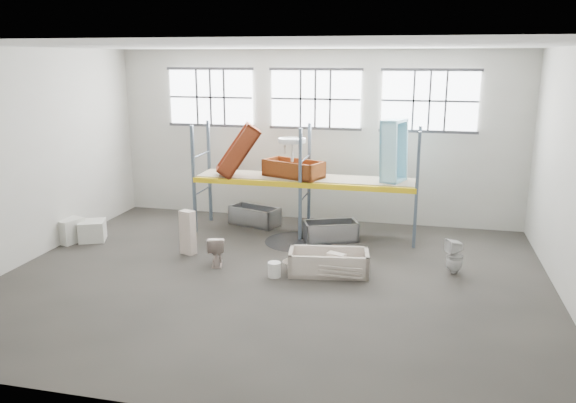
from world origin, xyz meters
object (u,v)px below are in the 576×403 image
(bathtub_beige, at_px, (329,262))
(cistern_tall, at_px, (188,232))
(carton_near, at_px, (66,230))
(bucket, at_px, (274,270))
(blue_tub_upright, at_px, (394,151))
(rust_tub_flat, at_px, (293,169))
(steel_tub_left, at_px, (255,216))
(toilet_white, at_px, (455,256))
(toilet_beige, at_px, (216,250))
(steel_tub_right, at_px, (331,231))

(bathtub_beige, distance_m, cistern_tall, 3.67)
(bathtub_beige, bearing_deg, carton_near, 165.96)
(bucket, bearing_deg, blue_tub_upright, 55.25)
(rust_tub_flat, relative_size, carton_near, 2.18)
(rust_tub_flat, bearing_deg, steel_tub_left, 158.31)
(toilet_white, bearing_deg, carton_near, -114.86)
(toilet_beige, bearing_deg, rust_tub_flat, -130.13)
(toilet_white, distance_m, rust_tub_flat, 4.97)
(toilet_white, xyz_separation_m, steel_tub_right, (-3.11, 1.72, -0.14))
(rust_tub_flat, distance_m, carton_near, 6.28)
(toilet_beige, distance_m, steel_tub_left, 3.40)
(toilet_beige, xyz_separation_m, toilet_white, (5.45, 0.72, 0.04))
(toilet_white, xyz_separation_m, rust_tub_flat, (-4.24, 2.17, 1.42))
(steel_tub_right, bearing_deg, carton_near, -165.93)
(steel_tub_right, xyz_separation_m, rust_tub_flat, (-1.13, 0.45, 1.56))
(bathtub_beige, height_order, steel_tub_right, bathtub_beige)
(steel_tub_right, bearing_deg, bathtub_beige, -81.90)
(toilet_beige, relative_size, cistern_tall, 0.65)
(bathtub_beige, relative_size, blue_tub_upright, 1.10)
(toilet_beige, bearing_deg, bathtub_beige, 163.51)
(toilet_white, height_order, bucket, toilet_white)
(rust_tub_flat, bearing_deg, toilet_beige, -112.67)
(cistern_tall, xyz_separation_m, carton_near, (-3.55, 0.17, -0.24))
(cistern_tall, height_order, blue_tub_upright, blue_tub_upright)
(bathtub_beige, bearing_deg, toilet_beige, 172.35)
(toilet_beige, height_order, steel_tub_right, toilet_beige)
(toilet_beige, height_order, cistern_tall, cistern_tall)
(bathtub_beige, height_order, toilet_white, toilet_white)
(steel_tub_left, distance_m, steel_tub_right, 2.59)
(toilet_white, bearing_deg, steel_tub_right, -143.73)
(steel_tub_right, bearing_deg, toilet_beige, -133.74)
(steel_tub_right, bearing_deg, rust_tub_flat, 158.09)
(bathtub_beige, relative_size, toilet_white, 2.23)
(toilet_beige, relative_size, rust_tub_flat, 0.44)
(toilet_white, xyz_separation_m, steel_tub_left, (-5.52, 2.68, -0.14))
(toilet_beige, distance_m, toilet_white, 5.49)
(blue_tub_upright, bearing_deg, cistern_tall, -153.63)
(steel_tub_left, height_order, rust_tub_flat, rust_tub_flat)
(bathtub_beige, height_order, carton_near, carton_near)
(steel_tub_left, xyz_separation_m, rust_tub_flat, (1.28, -0.51, 1.56))
(toilet_beige, xyz_separation_m, rust_tub_flat, (1.21, 2.89, 1.46))
(toilet_beige, xyz_separation_m, carton_near, (-4.49, 0.73, -0.04))
(blue_tub_upright, xyz_separation_m, carton_near, (-8.37, -2.22, -2.08))
(toilet_beige, bearing_deg, steel_tub_left, -106.17)
(bathtub_beige, relative_size, cistern_tall, 1.62)
(toilet_white, bearing_deg, steel_tub_left, -140.72)
(toilet_white, bearing_deg, bathtub_beige, -101.20)
(blue_tub_upright, bearing_deg, toilet_white, -54.80)
(steel_tub_right, relative_size, bucket, 4.16)
(toilet_beige, distance_m, steel_tub_right, 3.37)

